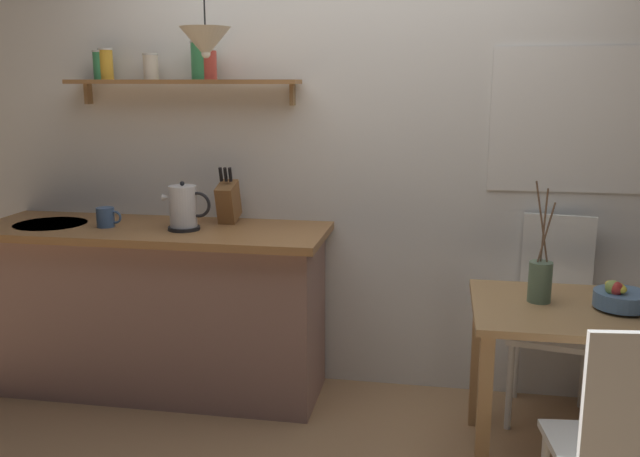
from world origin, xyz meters
name	(u,v)px	position (x,y,z in m)	size (l,w,h in m)	color
ground_plane	(331,432)	(0.00, 0.00, 0.00)	(14.00, 14.00, 0.00)	#A87F56
back_wall	(390,141)	(0.21, 0.65, 1.35)	(6.80, 0.11, 2.70)	white
kitchen_counter	(157,308)	(-1.00, 0.32, 0.46)	(1.83, 0.63, 0.91)	gray
wall_shelf	(173,72)	(-0.92, 0.49, 1.70)	(1.25, 0.20, 0.33)	#9E6B3D
dining_table	(587,335)	(1.11, -0.09, 0.61)	(0.96, 0.70, 0.73)	tan
dining_chair_near	(625,443)	(1.10, -0.81, 0.51)	(0.46, 0.44, 0.93)	silver
dining_chair_far	(553,310)	(1.05, 0.43, 0.54)	(0.47, 0.49, 1.00)	white
fruit_bowl	(621,298)	(1.23, -0.09, 0.78)	(0.23, 0.23, 0.13)	#51759E
twig_vase	(540,280)	(0.91, -0.04, 0.82)	(0.10, 0.10, 0.52)	#567056
electric_kettle	(184,208)	(-0.80, 0.26, 1.03)	(0.25, 0.16, 0.25)	black
knife_block	(228,201)	(-0.63, 0.46, 1.03)	(0.09, 0.20, 0.30)	brown
coffee_mug_by_sink	(106,217)	(-1.23, 0.25, 0.97)	(0.13, 0.09, 0.10)	#3D5B89
pendant_lamp	(206,42)	(-0.65, 0.22, 1.84)	(0.24, 0.24, 0.65)	black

